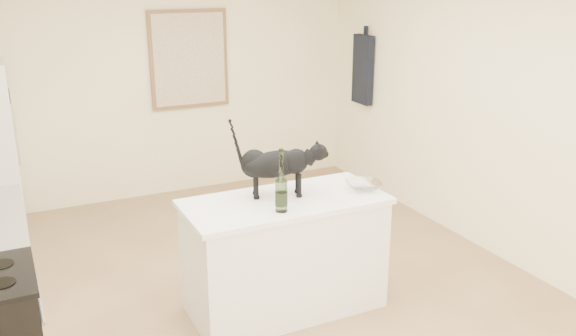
# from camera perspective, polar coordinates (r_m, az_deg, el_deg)

# --- Properties ---
(floor) EXTENTS (5.50, 5.50, 0.00)m
(floor) POSITION_cam_1_polar(r_m,az_deg,el_deg) (4.97, -2.36, -12.12)
(floor) COLOR #A48257
(floor) RESTS_ON ground
(wall_back) EXTENTS (4.50, 0.00, 4.50)m
(wall_back) POSITION_cam_1_polar(r_m,az_deg,el_deg) (7.02, -11.61, 7.84)
(wall_back) COLOR #FEF6C4
(wall_back) RESTS_ON ground
(wall_front) EXTENTS (4.50, 0.00, 4.50)m
(wall_front) POSITION_cam_1_polar(r_m,az_deg,el_deg) (2.39, 25.41, -13.82)
(wall_front) COLOR #FEF6C4
(wall_front) RESTS_ON ground
(wall_right) EXTENTS (0.00, 5.50, 5.50)m
(wall_right) POSITION_cam_1_polar(r_m,az_deg,el_deg) (5.71, 18.71, 4.98)
(wall_right) COLOR #FEF6C4
(wall_right) RESTS_ON ground
(island_base) EXTENTS (1.44, 0.67, 0.86)m
(island_base) POSITION_cam_1_polar(r_m,az_deg,el_deg) (4.64, -0.29, -8.38)
(island_base) COLOR white
(island_base) RESTS_ON floor
(island_top) EXTENTS (1.50, 0.70, 0.04)m
(island_top) POSITION_cam_1_polar(r_m,az_deg,el_deg) (4.46, -0.30, -3.20)
(island_top) COLOR white
(island_top) RESTS_ON island_base
(artwork_frame) EXTENTS (0.90, 0.03, 1.10)m
(artwork_frame) POSITION_cam_1_polar(r_m,az_deg,el_deg) (7.03, -9.28, 10.06)
(artwork_frame) COLOR brown
(artwork_frame) RESTS_ON wall_back
(artwork_canvas) EXTENTS (0.82, 0.00, 1.02)m
(artwork_canvas) POSITION_cam_1_polar(r_m,az_deg,el_deg) (7.01, -9.23, 10.04)
(artwork_canvas) COLOR beige
(artwork_canvas) RESTS_ON wall_back
(hanging_garment) EXTENTS (0.08, 0.34, 0.80)m
(hanging_garment) POSITION_cam_1_polar(r_m,az_deg,el_deg) (7.23, 7.06, 9.17)
(hanging_garment) COLOR black
(hanging_garment) RESTS_ON wall_right
(black_cat) EXTENTS (0.66, 0.38, 0.44)m
(black_cat) POSITION_cam_1_polar(r_m,az_deg,el_deg) (4.45, -1.17, 0.05)
(black_cat) COLOR black
(black_cat) RESTS_ON island_top
(wine_bottle) EXTENTS (0.10, 0.10, 0.40)m
(wine_bottle) POSITION_cam_1_polar(r_m,az_deg,el_deg) (4.17, -0.64, -1.54)
(wine_bottle) COLOR #325522
(wine_bottle) RESTS_ON island_top
(glass_bowl) EXTENTS (0.33, 0.33, 0.07)m
(glass_bowl) POSITION_cam_1_polar(r_m,az_deg,el_deg) (4.67, 7.12, -1.67)
(glass_bowl) COLOR white
(glass_bowl) RESTS_ON island_top
(fridge_paper) EXTENTS (0.04, 0.12, 0.15)m
(fridge_paper) POSITION_cam_1_polar(r_m,az_deg,el_deg) (6.47, -24.79, 6.20)
(fridge_paper) COLOR silver
(fridge_paper) RESTS_ON fridge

